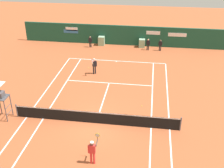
{
  "coord_description": "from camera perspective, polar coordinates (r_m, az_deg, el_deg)",
  "views": [
    {
      "loc": [
        3.58,
        -16.51,
        12.04
      ],
      "look_at": [
        0.51,
        4.73,
        0.8
      ],
      "focal_mm": 45.2,
      "sensor_mm": 36.0,
      "label": 1
    }
  ],
  "objects": [
    {
      "name": "ground_plane",
      "position": [
        21.21,
        -2.99,
        -6.99
      ],
      "size": [
        80.0,
        80.0,
        0.01
      ],
      "color": "#A8512D"
    },
    {
      "name": "tennis_net",
      "position": [
        20.46,
        -3.33,
        -6.73
      ],
      "size": [
        12.1,
        0.1,
        1.07
      ],
      "color": "#4C4C51",
      "rests_on": "ground_plane"
    },
    {
      "name": "sponsor_back_wall",
      "position": [
        35.37,
        2.03,
        9.74
      ],
      "size": [
        25.0,
        1.02,
        2.45
      ],
      "color": "#194C38",
      "rests_on": "ground_plane"
    },
    {
      "name": "umpire_chair",
      "position": [
        21.83,
        -21.7,
        -2.23
      ],
      "size": [
        1.0,
        1.0,
        2.87
      ],
      "rotation": [
        0.0,
        0.0,
        -1.57
      ],
      "color": "#47474C",
      "rests_on": "ground_plane"
    },
    {
      "name": "player_on_baseline",
      "position": [
        27.57,
        -3.61,
        3.88
      ],
      "size": [
        0.49,
        0.82,
        1.82
      ],
      "rotation": [
        0.0,
        0.0,
        3.54
      ],
      "color": "black",
      "rests_on": "ground_plane"
    },
    {
      "name": "player_near_side",
      "position": [
        16.95,
        -3.97,
        -13.21
      ],
      "size": [
        0.64,
        0.68,
        1.84
      ],
      "rotation": [
        0.0,
        0.0,
        0.01
      ],
      "color": "red",
      "rests_on": "ground_plane"
    },
    {
      "name": "ball_kid_right_post",
      "position": [
        34.01,
        9.75,
        7.89
      ],
      "size": [
        0.45,
        0.19,
        1.35
      ],
      "rotation": [
        0.0,
        0.0,
        3.1
      ],
      "color": "black",
      "rests_on": "ground_plane"
    },
    {
      "name": "ball_kid_centre_post",
      "position": [
        33.99,
        7.3,
        8.09
      ],
      "size": [
        0.46,
        0.2,
        1.38
      ],
      "rotation": [
        0.0,
        0.0,
        3.05
      ],
      "color": "black",
      "rests_on": "ground_plane"
    },
    {
      "name": "ball_kid_left_post",
      "position": [
        34.77,
        -4.42,
        8.67
      ],
      "size": [
        0.46,
        0.21,
        1.37
      ],
      "rotation": [
        0.0,
        0.0,
        3.01
      ],
      "color": "black",
      "rests_on": "ground_plane"
    },
    {
      "name": "tennis_ball_mid_court",
      "position": [
        22.73,
        6.06,
        -4.43
      ],
      "size": [
        0.07,
        0.07,
        0.07
      ],
      "primitive_type": "sphere",
      "color": "#CCE033",
      "rests_on": "ground_plane"
    },
    {
      "name": "tennis_ball_near_service_line",
      "position": [
        29.2,
        -4.75,
        3.25
      ],
      "size": [
        0.07,
        0.07,
        0.07
      ],
      "primitive_type": "sphere",
      "color": "#CCE033",
      "rests_on": "ground_plane"
    }
  ]
}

